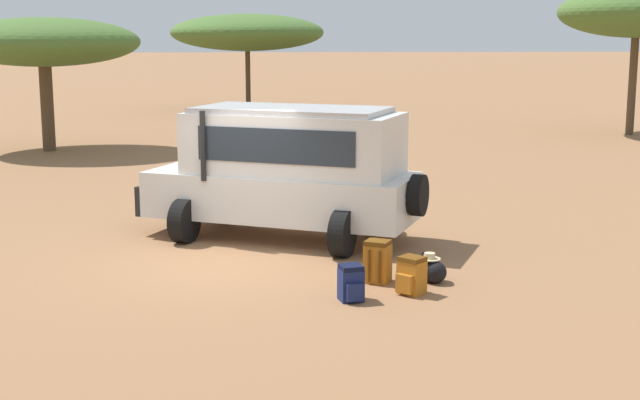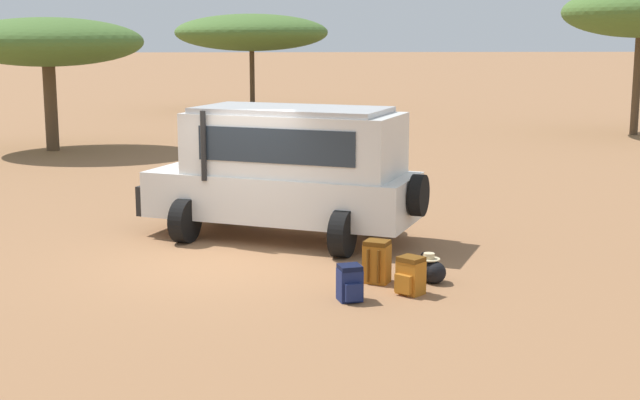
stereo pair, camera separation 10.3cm
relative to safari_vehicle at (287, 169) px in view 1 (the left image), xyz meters
The scene contains 9 objects.
ground_plane 2.45m from the safari_vehicle, 123.44° to the right, with size 320.00×320.00×0.00m, color #936642.
safari_vehicle is the anchor object (origin of this frame).
backpack_beside_front_wheel 3.48m from the safari_vehicle, 67.17° to the right, with size 0.47×0.49×0.66m.
backpack_cluster_center 4.21m from the safari_vehicle, 65.35° to the right, with size 0.48×0.48×0.56m.
backpack_near_rear_wheel 4.20m from the safari_vehicle, 78.77° to the right, with size 0.38×0.44×0.52m.
duffel_bag_low_black_case 3.79m from the safari_vehicle, 55.68° to the right, with size 0.60×0.73×0.45m.
acacia_tree_far_left 15.05m from the safari_vehicle, 119.51° to the left, with size 6.07×5.25×4.25m.
acacia_tree_left_mid 28.10m from the safari_vehicle, 92.28° to the left, with size 7.45×7.22×4.67m.
acacia_tree_centre_back 21.25m from the safari_vehicle, 50.71° to the left, with size 5.68×5.91×5.43m.
Camera 1 is at (0.70, -14.44, 3.77)m, focal length 50.00 mm.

